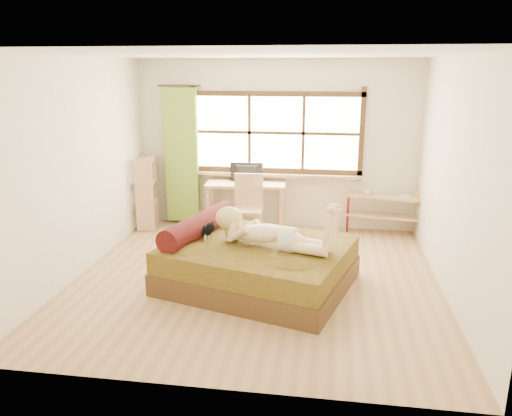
% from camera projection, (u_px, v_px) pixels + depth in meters
% --- Properties ---
extents(floor, '(4.50, 4.50, 0.00)m').
position_uv_depth(floor, '(256.00, 279.00, 6.26)').
color(floor, '#9E754C').
rests_on(floor, ground).
extents(ceiling, '(4.50, 4.50, 0.00)m').
position_uv_depth(ceiling, '(256.00, 54.00, 5.53)').
color(ceiling, white).
rests_on(ceiling, wall_back).
extents(wall_back, '(4.50, 0.00, 4.50)m').
position_uv_depth(wall_back, '(276.00, 145.00, 8.03)').
color(wall_back, silver).
rests_on(wall_back, floor).
extents(wall_front, '(4.50, 0.00, 4.50)m').
position_uv_depth(wall_front, '(212.00, 234.00, 3.75)').
color(wall_front, silver).
rests_on(wall_front, floor).
extents(wall_left, '(0.00, 4.50, 4.50)m').
position_uv_depth(wall_left, '(77.00, 168.00, 6.21)').
color(wall_left, silver).
rests_on(wall_left, floor).
extents(wall_right, '(0.00, 4.50, 4.50)m').
position_uv_depth(wall_right, '(455.00, 179.00, 5.58)').
color(wall_right, silver).
rests_on(wall_right, floor).
extents(window, '(2.80, 0.16, 1.46)m').
position_uv_depth(window, '(276.00, 136.00, 7.96)').
color(window, '#FFEDBF').
rests_on(window, wall_back).
extents(curtain, '(0.55, 0.10, 2.20)m').
position_uv_depth(curtain, '(182.00, 156.00, 8.19)').
color(curtain, '#578B26').
rests_on(curtain, wall_back).
extents(bed, '(2.48, 2.20, 0.80)m').
position_uv_depth(bed, '(254.00, 262.00, 6.04)').
color(bed, '#372610').
rests_on(bed, floor).
extents(woman, '(1.52, 0.82, 0.63)m').
position_uv_depth(woman, '(270.00, 221.00, 5.80)').
color(woman, beige).
rests_on(woman, bed).
extents(kitten, '(0.34, 0.21, 0.25)m').
position_uv_depth(kitten, '(201.00, 229.00, 6.11)').
color(kitten, black).
rests_on(kitten, bed).
extents(desk, '(1.29, 0.66, 0.79)m').
position_uv_depth(desk, '(246.00, 189.00, 7.99)').
color(desk, tan).
rests_on(desk, floor).
extents(monitor, '(0.53, 0.10, 0.30)m').
position_uv_depth(monitor, '(246.00, 173.00, 7.97)').
color(monitor, black).
rests_on(monitor, desk).
extents(chair, '(0.47, 0.47, 0.99)m').
position_uv_depth(chair, '(248.00, 203.00, 7.67)').
color(chair, tan).
rests_on(chair, floor).
extents(pipe_shelf, '(1.29, 0.52, 0.71)m').
position_uv_depth(pipe_shelf, '(387.00, 206.00, 7.85)').
color(pipe_shelf, tan).
rests_on(pipe_shelf, floor).
extents(cup, '(0.14, 0.14, 0.10)m').
position_uv_depth(cup, '(368.00, 192.00, 7.84)').
color(cup, gray).
rests_on(cup, pipe_shelf).
extents(book, '(0.18, 0.22, 0.02)m').
position_uv_depth(book, '(400.00, 195.00, 7.78)').
color(book, gray).
rests_on(book, pipe_shelf).
extents(bookshelf, '(0.38, 0.55, 1.16)m').
position_uv_depth(bookshelf, '(147.00, 192.00, 8.15)').
color(bookshelf, tan).
rests_on(bookshelf, floor).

